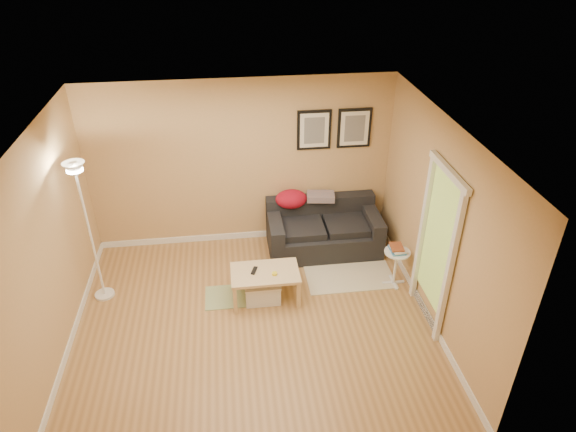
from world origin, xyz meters
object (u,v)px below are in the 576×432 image
object	(u,v)px
floor_lamp	(91,237)
sofa	(324,228)
side_table	(395,268)
book_stack	(397,248)
storage_bin	(263,291)
coffee_table	(265,285)

from	to	relation	value
floor_lamp	sofa	bearing A→B (deg)	12.77
side_table	book_stack	distance (m)	0.31
storage_bin	floor_lamp	size ratio (longest dim) A/B	0.24
sofa	coffee_table	world-z (taller)	sofa
side_table	storage_bin	bearing A→B (deg)	-176.66
book_stack	storage_bin	bearing A→B (deg)	176.40
coffee_table	side_table	size ratio (longest dim) A/B	1.65
sofa	storage_bin	bearing A→B (deg)	-133.74
storage_bin	side_table	world-z (taller)	side_table
coffee_table	storage_bin	xyz separation A→B (m)	(-0.04, -0.02, -0.08)
storage_bin	side_table	bearing A→B (deg)	3.34
side_table	book_stack	bearing A→B (deg)	95.44
sofa	storage_bin	xyz separation A→B (m)	(-1.04, -1.09, -0.23)
book_stack	side_table	bearing A→B (deg)	-92.01
sofa	book_stack	bearing A→B (deg)	-49.36
book_stack	floor_lamp	xyz separation A→B (m)	(-4.02, 0.24, 0.37)
sofa	coffee_table	distance (m)	1.47
coffee_table	book_stack	size ratio (longest dim) A/B	3.60
storage_bin	sofa	bearing A→B (deg)	46.26
book_stack	coffee_table	bearing A→B (deg)	175.99
sofa	floor_lamp	bearing A→B (deg)	-167.23
sofa	storage_bin	world-z (taller)	sofa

